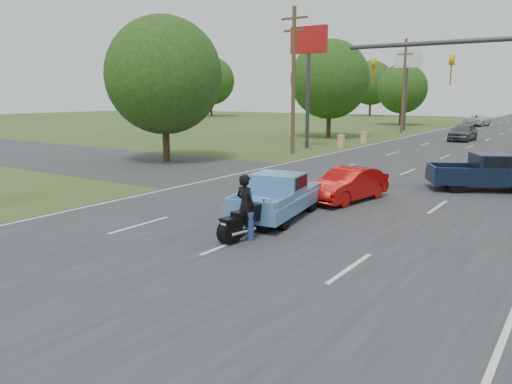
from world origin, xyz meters
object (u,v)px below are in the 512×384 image
Objects in this scene: distant_car_white at (477,120)px; motorcycle at (244,223)px; blue_pickup at (278,195)px; red_convertible at (348,185)px; navy_pickup at (491,172)px; distant_car_grey at (463,132)px; rider at (245,209)px.

motorcycle is at bearing 99.04° from distant_car_white.
red_convertible is at bearing 66.98° from blue_pickup.
red_convertible is 3.85m from blue_pickup.
motorcycle is 0.46× the size of blue_pickup.
distant_car_grey is at bearing 166.94° from navy_pickup.
rider is 0.37× the size of blue_pickup.
navy_pickup reaches higher than distant_car_grey.
red_convertible is 0.76× the size of navy_pickup.
navy_pickup is (4.51, 12.06, -0.09)m from rider.
rider is at bearing 99.06° from distant_car_white.
blue_pickup is 0.93× the size of navy_pickup.
red_convertible is at bearing -83.23° from rider.
blue_pickup is (-0.88, -3.74, 0.12)m from red_convertible.
distant_car_grey is (-6.30, 24.65, -0.02)m from navy_pickup.
motorcycle is at bearing -85.94° from distant_car_grey.
rider reaches higher than distant_car_white.
red_convertible is 54.96m from distant_car_white.
distant_car_white is (-5.38, 54.70, 0.11)m from red_convertible.
red_convertible is 0.82× the size of blue_pickup.
distant_car_grey is 0.85× the size of distant_car_white.
red_convertible is 6.60m from motorcycle.
red_convertible is 6.55m from rider.
navy_pickup is at bearing 105.35° from distant_car_white.
navy_pickup is (5.11, 9.26, 0.05)m from blue_pickup.
rider is at bearing -82.53° from red_convertible.
distant_car_white is (-9.60, 49.17, -0.06)m from navy_pickup.
rider is 0.33× the size of distant_car_white.
blue_pickup is 33.94m from distant_car_grey.
navy_pickup is (4.23, 5.52, 0.17)m from red_convertible.
navy_pickup is 50.10m from distant_car_white.
rider is 2.86m from blue_pickup.
blue_pickup is 58.61m from distant_car_white.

